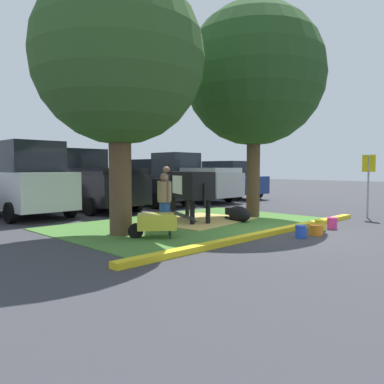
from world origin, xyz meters
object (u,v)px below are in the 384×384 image
(hatchback_white, at_px, (226,180))
(calf_lying, at_px, (238,214))
(shade_tree_right, at_px, (254,75))
(parking_sign, at_px, (369,173))
(bucket_orange, at_px, (316,230))
(bucket_blue, at_px, (301,231))
(bucket_yellow, at_px, (320,225))
(sedan_red, at_px, (150,183))
(person_handler, at_px, (167,190))
(pickup_truck_maroon, at_px, (188,179))
(suv_dark_grey, at_px, (22,179))
(shade_tree_left, at_px, (119,59))
(wheelbarrow, at_px, (156,222))
(pickup_truck_black, at_px, (88,182))
(bucket_pink, at_px, (332,223))
(cow_holstein, at_px, (188,185))
(person_visitor_near, at_px, (164,201))

(hatchback_white, bearing_deg, calf_lying, -137.81)
(shade_tree_right, relative_size, parking_sign, 3.38)
(bucket_orange, bearing_deg, hatchback_white, 50.79)
(bucket_blue, relative_size, bucket_yellow, 0.97)
(bucket_yellow, relative_size, sedan_red, 0.07)
(person_handler, xyz_separation_m, pickup_truck_maroon, (5.03, 4.13, 0.19))
(bucket_blue, xyz_separation_m, bucket_yellow, (1.40, 0.20, -0.01))
(shade_tree_right, bearing_deg, suv_dark_grey, 133.60)
(bucket_yellow, bearing_deg, parking_sign, 1.20)
(shade_tree_left, distance_m, wheelbarrow, 4.01)
(shade_tree_right, xyz_separation_m, bucket_orange, (-1.83, -3.22, -4.58))
(shade_tree_left, distance_m, pickup_truck_maroon, 10.29)
(shade_tree_left, height_order, parking_sign, shade_tree_left)
(shade_tree_right, relative_size, pickup_truck_black, 1.31)
(wheelbarrow, bearing_deg, hatchback_white, 32.09)
(shade_tree_left, bearing_deg, suv_dark_grey, 92.51)
(shade_tree_left, distance_m, person_handler, 4.72)
(suv_dark_grey, bearing_deg, pickup_truck_maroon, 1.82)
(shade_tree_right, distance_m, bucket_blue, 6.03)
(bucket_orange, bearing_deg, person_handler, 95.04)
(shade_tree_left, relative_size, parking_sign, 3.05)
(calf_lying, bearing_deg, bucket_orange, -101.51)
(wheelbarrow, distance_m, bucket_pink, 4.88)
(shade_tree_left, height_order, bucket_pink, shade_tree_left)
(bucket_blue, distance_m, sedan_red, 9.20)
(shade_tree_right, bearing_deg, bucket_pink, -100.62)
(person_handler, xyz_separation_m, sedan_red, (2.40, 3.85, 0.06))
(cow_holstein, relative_size, bucket_orange, 8.68)
(parking_sign, bearing_deg, bucket_blue, -176.79)
(shade_tree_left, height_order, bucket_yellow, shade_tree_left)
(parking_sign, relative_size, bucket_blue, 6.94)
(wheelbarrow, xyz_separation_m, pickup_truck_black, (2.09, 6.73, 0.73))
(cow_holstein, relative_size, sedan_red, 0.68)
(person_visitor_near, height_order, pickup_truck_maroon, pickup_truck_maroon)
(bucket_orange, bearing_deg, shade_tree_left, 134.25)
(person_visitor_near, xyz_separation_m, pickup_truck_black, (1.31, 6.13, 0.31))
(pickup_truck_black, bearing_deg, bucket_orange, -84.14)
(bucket_orange, bearing_deg, pickup_truck_maroon, 63.48)
(parking_sign, bearing_deg, calf_lying, 146.20)
(wheelbarrow, height_order, bucket_orange, wheelbarrow)
(sedan_red, height_order, hatchback_white, same)
(bucket_yellow, bearing_deg, suv_dark_grey, 117.14)
(calf_lying, xyz_separation_m, bucket_blue, (-1.17, -2.77, -0.08))
(suv_dark_grey, bearing_deg, bucket_yellow, -62.86)
(bucket_yellow, height_order, hatchback_white, hatchback_white)
(pickup_truck_black, relative_size, pickup_truck_maroon, 1.00)
(pickup_truck_maroon, xyz_separation_m, hatchback_white, (2.75, -0.19, -0.13))
(parking_sign, distance_m, pickup_truck_black, 10.29)
(sedan_red, bearing_deg, shade_tree_left, -134.21)
(calf_lying, distance_m, wheelbarrow, 3.65)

